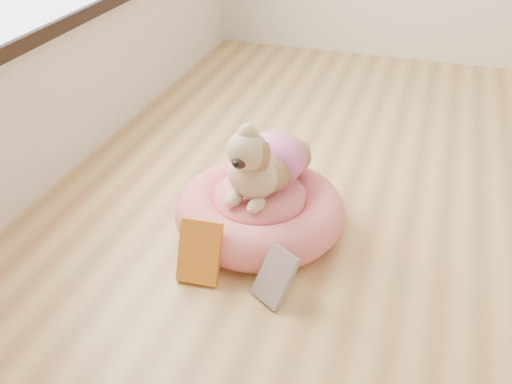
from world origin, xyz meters
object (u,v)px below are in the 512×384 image
(pet_bed, at_px, (260,211))
(book_yellow, at_px, (200,252))
(dog, at_px, (264,150))
(book_white, at_px, (275,276))

(pet_bed, xyz_separation_m, book_yellow, (-0.12, -0.34, 0.02))
(pet_bed, distance_m, dog, 0.26)
(book_white, bearing_deg, dog, 144.94)
(pet_bed, height_order, book_white, book_white)
(pet_bed, distance_m, book_white, 0.40)
(dog, bearing_deg, book_yellow, -98.64)
(pet_bed, xyz_separation_m, book_white, (0.17, -0.36, 0.00))
(dog, bearing_deg, book_white, -58.31)
(dog, bearing_deg, pet_bed, -88.85)
(book_yellow, height_order, book_white, book_yellow)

